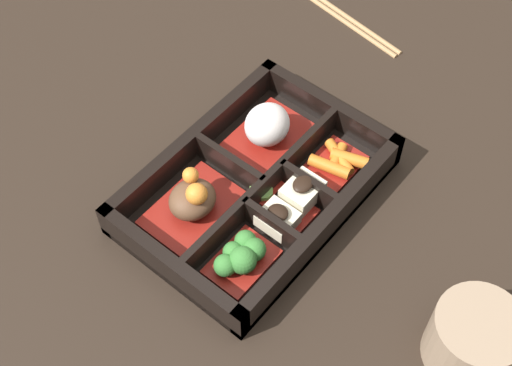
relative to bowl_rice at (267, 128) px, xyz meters
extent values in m
plane|color=black|center=(-0.06, -0.04, -0.03)|extent=(3.00, 3.00, 0.00)
cube|color=black|center=(-0.06, -0.04, -0.03)|extent=(0.29, 0.20, 0.01)
cube|color=black|center=(-0.06, -0.13, -0.01)|extent=(0.29, 0.01, 0.04)
cube|color=black|center=(-0.06, 0.06, -0.01)|extent=(0.29, 0.01, 0.04)
cube|color=black|center=(-0.20, -0.04, -0.01)|extent=(0.01, 0.20, 0.04)
cube|color=black|center=(0.07, -0.04, -0.01)|extent=(0.01, 0.20, 0.04)
cube|color=black|center=(-0.06, -0.05, -0.01)|extent=(0.26, 0.01, 0.04)
cube|color=black|center=(-0.10, -0.08, -0.01)|extent=(0.01, 0.07, 0.04)
cube|color=black|center=(-0.03, -0.08, -0.01)|extent=(0.01, 0.07, 0.04)
cube|color=black|center=(-0.06, 0.00, -0.01)|extent=(0.01, 0.10, 0.04)
cube|color=maroon|center=(-0.13, 0.00, -0.02)|extent=(0.11, 0.07, 0.01)
ellipsoid|color=brown|center=(-0.13, 0.00, 0.00)|extent=(0.05, 0.05, 0.03)
sphere|color=orange|center=(-0.11, 0.01, 0.02)|extent=(0.02, 0.02, 0.02)
sphere|color=orange|center=(-0.13, -0.01, 0.02)|extent=(0.02, 0.02, 0.02)
cube|color=maroon|center=(0.00, 0.00, -0.02)|extent=(0.11, 0.07, 0.01)
ellipsoid|color=silver|center=(0.00, 0.00, 0.01)|extent=(0.05, 0.05, 0.05)
cube|color=maroon|center=(-0.14, -0.08, -0.02)|extent=(0.07, 0.05, 0.01)
sphere|color=#387A33|center=(-0.13, -0.09, -0.01)|extent=(0.02, 0.02, 0.02)
sphere|color=#387A33|center=(-0.16, -0.08, -0.01)|extent=(0.02, 0.02, 0.02)
sphere|color=#387A33|center=(-0.13, -0.07, -0.01)|extent=(0.02, 0.02, 0.02)
sphere|color=#387A33|center=(-0.15, -0.09, 0.00)|extent=(0.03, 0.03, 0.03)
sphere|color=#387A33|center=(-0.15, -0.07, -0.01)|extent=(0.02, 0.02, 0.02)
cube|color=maroon|center=(-0.06, -0.08, -0.02)|extent=(0.04, 0.05, 0.01)
cube|color=beige|center=(-0.08, -0.08, -0.01)|extent=(0.04, 0.04, 0.02)
ellipsoid|color=black|center=(-0.08, -0.08, 0.00)|extent=(0.02, 0.02, 0.01)
cube|color=beige|center=(-0.04, -0.08, -0.01)|extent=(0.04, 0.03, 0.02)
ellipsoid|color=black|center=(-0.04, -0.08, 0.01)|extent=(0.03, 0.02, 0.01)
cube|color=maroon|center=(0.02, -0.08, -0.02)|extent=(0.08, 0.05, 0.01)
cylinder|color=orange|center=(0.03, -0.08, -0.01)|extent=(0.03, 0.05, 0.01)
cylinder|color=orange|center=(0.03, -0.08, -0.01)|extent=(0.04, 0.02, 0.01)
cylinder|color=orange|center=(0.03, -0.09, -0.01)|extent=(0.03, 0.04, 0.01)
cylinder|color=orange|center=(0.01, -0.08, -0.01)|extent=(0.02, 0.05, 0.01)
cube|color=maroon|center=(-0.06, -0.05, -0.02)|extent=(0.04, 0.03, 0.01)
cylinder|color=#75A84C|center=(-0.06, -0.04, -0.02)|extent=(0.02, 0.02, 0.00)
cylinder|color=#75A84C|center=(-0.06, -0.05, -0.02)|extent=(0.02, 0.02, 0.01)
cylinder|color=gray|center=(-0.08, -0.31, 0.00)|extent=(0.08, 0.08, 0.07)
cylinder|color=#597A38|center=(-0.08, -0.31, 0.03)|extent=(0.07, 0.07, 0.01)
cylinder|color=#A87F51|center=(0.24, 0.07, -0.03)|extent=(0.04, 0.22, 0.01)
cylinder|color=#A87F51|center=(0.25, 0.07, -0.03)|extent=(0.04, 0.22, 0.01)
camera|label=1|loc=(-0.41, -0.32, 0.62)|focal=50.00mm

